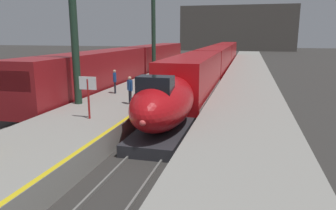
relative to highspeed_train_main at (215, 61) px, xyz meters
The scene contains 16 objects.
platform_left 13.25m from the highspeed_train_main, 107.91° to the right, with size 4.80×110.00×1.05m, color gray.
platform_right 13.25m from the highspeed_train_main, 72.09° to the right, with size 4.80×110.00×1.05m, color gray.
platform_left_safety_stripe 12.69m from the highspeed_train_main, 98.04° to the right, with size 0.20×107.80×0.01m, color yellow.
rail_main_left 9.99m from the highspeed_train_main, 94.39° to the right, with size 0.08×110.00×0.12m, color slate.
rail_main_right 9.99m from the highspeed_train_main, 85.61° to the right, with size 0.08×110.00×0.12m, color slate.
rail_secondary_left 13.33m from the highspeed_train_main, 132.14° to the right, with size 0.08×110.00×0.12m, color slate.
rail_secondary_right 12.38m from the highspeed_train_main, 126.93° to the right, with size 0.08×110.00×0.12m, color slate.
highspeed_train_main is the anchor object (origin of this frame).
regional_train_adjacent 10.81m from the highspeed_train_main, 138.52° to the right, with size 2.85×36.60×3.80m.
station_column_mid 23.58m from the highspeed_train_main, 104.74° to the right, with size 4.00×0.68×8.55m.
station_column_far 9.79m from the highspeed_train_main, 132.76° to the right, with size 4.00×0.68×8.96m.
passenger_near_edge 19.37m from the highspeed_train_main, 105.29° to the right, with size 0.35×0.54×1.69m.
passenger_mid_platform 21.97m from the highspeed_train_main, 97.27° to the right, with size 0.41×0.45×1.69m.
rolling_suitcase 18.36m from the highspeed_train_main, 98.07° to the right, with size 0.40×0.22×0.98m.
departure_info_board 25.73m from the highspeed_train_main, 97.95° to the right, with size 0.90×0.10×2.12m.
terminus_back_wall 64.92m from the highspeed_train_main, 90.00° to the left, with size 36.00×2.00×14.00m, color #4C4742.
Camera 1 is at (4.03, -2.14, 5.19)m, focal length 33.89 mm.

